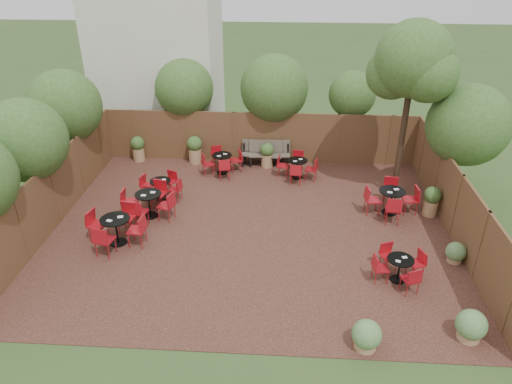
{
  "coord_description": "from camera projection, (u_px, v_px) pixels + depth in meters",
  "views": [
    {
      "loc": [
        0.96,
        -12.33,
        7.9
      ],
      "look_at": [
        0.13,
        0.5,
        1.0
      ],
      "focal_mm": 33.52,
      "sensor_mm": 36.0,
      "label": 1
    }
  ],
  "objects": [
    {
      "name": "low_shrubs",
      "position": [
        431.0,
        311.0,
        10.91
      ],
      "size": [
        3.46,
        3.9,
        0.73
      ],
      "color": "#9F784F",
      "rests_on": "courtyard_paving"
    },
    {
      "name": "planters",
      "position": [
        242.0,
        160.0,
        17.76
      ],
      "size": [
        10.99,
        4.09,
        1.09
      ],
      "color": "#9F784F",
      "rests_on": "courtyard_paving"
    },
    {
      "name": "ground",
      "position": [
        251.0,
        228.0,
        14.63
      ],
      "size": [
        80.0,
        80.0,
        0.0
      ],
      "primitive_type": "plane",
      "color": "#354F23",
      "rests_on": "ground"
    },
    {
      "name": "courtyard_paving",
      "position": [
        251.0,
        228.0,
        14.63
      ],
      "size": [
        12.0,
        10.0,
        0.02
      ],
      "primitive_type": "cube",
      "color": "#321614",
      "rests_on": "ground"
    },
    {
      "name": "bistro_tables",
      "position": [
        238.0,
        199.0,
        15.28
      ],
      "size": [
        9.87,
        7.54,
        0.95
      ],
      "color": "black",
      "rests_on": "courtyard_paving"
    },
    {
      "name": "courtyard_tree",
      "position": [
        413.0,
        66.0,
        14.41
      ],
      "size": [
        2.59,
        2.49,
        5.81
      ],
      "rotation": [
        0.0,
        0.0,
        -0.28
      ],
      "color": "black",
      "rests_on": "courtyard_paving"
    },
    {
      "name": "overhang_foliage",
      "position": [
        198.0,
        114.0,
        15.73
      ],
      "size": [
        15.76,
        10.58,
        2.6
      ],
      "color": "#2F521A",
      "rests_on": "ground"
    },
    {
      "name": "fence_back",
      "position": [
        260.0,
        137.0,
        18.56
      ],
      "size": [
        12.0,
        0.08,
        2.0
      ],
      "primitive_type": "cube",
      "color": "brown",
      "rests_on": "ground"
    },
    {
      "name": "park_bench_right",
      "position": [
        269.0,
        153.0,
        18.43
      ],
      "size": [
        1.61,
        0.61,
        0.97
      ],
      "rotation": [
        0.0,
        0.0,
        0.06
      ],
      "color": "brown",
      "rests_on": "courtyard_paving"
    },
    {
      "name": "fence_left",
      "position": [
        54.0,
        194.0,
        14.5
      ],
      "size": [
        0.08,
        10.0,
        2.0
      ],
      "primitive_type": "cube",
      "color": "brown",
      "rests_on": "ground"
    },
    {
      "name": "park_bench_left",
      "position": [
        262.0,
        153.0,
        18.45
      ],
      "size": [
        1.58,
        0.62,
        0.96
      ],
      "rotation": [
        0.0,
        0.0,
        -0.08
      ],
      "color": "brown",
      "rests_on": "courtyard_paving"
    },
    {
      "name": "fence_right",
      "position": [
        457.0,
        206.0,
        13.82
      ],
      "size": [
        0.08,
        10.0,
        2.0
      ],
      "primitive_type": "cube",
      "color": "brown",
      "rests_on": "ground"
    },
    {
      "name": "neighbour_building",
      "position": [
        157.0,
        42.0,
        20.03
      ],
      "size": [
        5.0,
        4.0,
        8.0
      ],
      "primitive_type": "cube",
      "color": "beige",
      "rests_on": "ground"
    }
  ]
}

